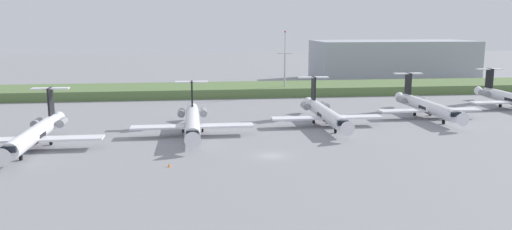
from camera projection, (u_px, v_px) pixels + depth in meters
The scene contains 10 objects.
ground_plane at pixel (250, 120), 109.80m from camera, with size 500.00×500.00×0.00m, color gray.
grass_berm at pixel (234, 90), 150.46m from camera, with size 320.00×20.00×2.58m, color #597542.
regional_jet_second at pixel (36, 133), 85.28m from camera, with size 22.81×31.00×9.00m.
regional_jet_third at pixel (192, 121), 95.79m from camera, with size 22.81×31.00×9.00m.
regional_jet_fourth at pixel (325, 113), 104.46m from camera, with size 22.81×31.00×9.00m.
regional_jet_fifth at pixel (427, 106), 113.10m from camera, with size 22.81×31.00×9.00m.
regional_jet_sixth at pixel (512, 98), 124.74m from camera, with size 22.81×31.00×9.00m.
antenna_mast at pixel (285, 69), 146.07m from camera, with size 4.40×0.50×18.68m.
distant_hangar at pixel (392, 60), 190.40m from camera, with size 58.80×25.40×14.30m, color #9EA3AD.
safety_cone_front_marker at pixel (169, 165), 74.32m from camera, with size 0.44×0.44×0.55m, color orange.
Camera 1 is at (-12.15, -77.10, 20.96)m, focal length 35.38 mm.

